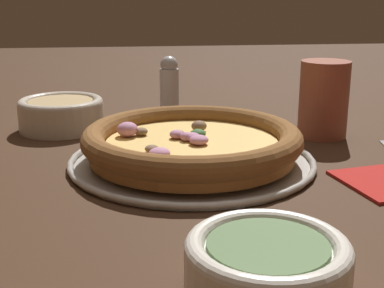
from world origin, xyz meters
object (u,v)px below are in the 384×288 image
object	(u,v)px
pepper_shaker	(169,86)
bowl_far	(267,264)
pizza	(192,142)
bowl_near	(61,112)
pizza_tray	(192,160)
drinking_cup	(324,99)

from	to	relation	value
pepper_shaker	bowl_far	bearing A→B (deg)	92.39
pizza	bowl_near	distance (m)	0.28
pizza	bowl_near	world-z (taller)	same
bowl_far	pepper_shaker	bearing A→B (deg)	-87.61
pepper_shaker	pizza_tray	bearing A→B (deg)	91.32
drinking_cup	pepper_shaker	world-z (taller)	drinking_cup
pizza_tray	pizza	bearing A→B (deg)	-7.70
drinking_cup	bowl_far	bearing A→B (deg)	65.11
pizza	bowl_far	size ratio (longest dim) A/B	2.30
pizza_tray	bowl_near	size ratio (longest dim) A/B	2.37
pizza_tray	pizza	size ratio (longest dim) A/B	1.12
pizza_tray	bowl_far	size ratio (longest dim) A/B	2.58
pizza_tray	pepper_shaker	distance (m)	0.30
bowl_far	pepper_shaker	xyz separation A→B (m)	(0.03, -0.61, 0.03)
drinking_cup	pizza	bearing A→B (deg)	26.99
bowl_far	drinking_cup	world-z (taller)	drinking_cup
bowl_near	drinking_cup	world-z (taller)	drinking_cup
bowl_near	pizza_tray	bearing A→B (deg)	133.14
pizza	bowl_far	world-z (taller)	pizza
drinking_cup	pepper_shaker	distance (m)	0.29
bowl_near	bowl_far	bearing A→B (deg)	111.89
bowl_far	pepper_shaker	distance (m)	0.61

